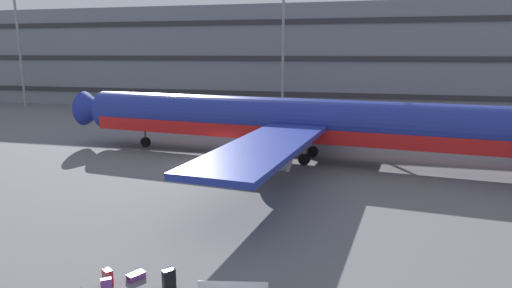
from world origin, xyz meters
name	(u,v)px	position (x,y,z in m)	size (l,w,h in m)	color
ground_plane	(212,165)	(0.00, 0.00, 0.00)	(600.00, 600.00, 0.00)	#5B5B60
terminal_structure	(297,57)	(0.00, 43.39, 7.73)	(176.33, 22.12, 15.46)	slate
airliner	(297,122)	(6.14, 3.26, 3.13)	(42.66, 34.78, 10.22)	navy
light_mast_far_left	(15,10)	(-41.51, 27.97, 14.93)	(1.80, 0.50, 26.36)	gray
light_mast_left	(283,17)	(0.41, 27.97, 13.18)	(1.80, 0.50, 22.94)	gray
suitcase_purple	(108,277)	(2.26, -18.16, 0.35)	(0.50, 0.46, 0.74)	#B21E23
suitcase_laid_flat	(169,280)	(4.66, -17.92, 0.44)	(0.49, 0.51, 0.99)	black
suitcase_teal	(136,276)	(3.03, -17.43, 0.11)	(0.66, 0.77, 0.23)	#72388C
suitcase_red	(106,288)	(2.70, -18.91, 0.40)	(0.43, 0.40, 0.92)	#72388C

